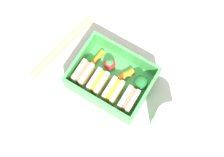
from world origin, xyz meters
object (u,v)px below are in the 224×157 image
at_px(carrot_stick_far_left, 96,59).
at_px(chopstick_pair, 62,46).
at_px(carrot_stick_left, 126,75).
at_px(sandwich_center_left, 113,91).
at_px(strawberry_far_left, 110,64).
at_px(broccoli_floret, 141,83).
at_px(sandwich_left, 129,100).
at_px(sandwich_center_right, 84,74).
at_px(sandwich_center, 98,83).
at_px(drinking_glass, 167,121).

height_order(carrot_stick_far_left, chopstick_pair, carrot_stick_far_left).
distance_m(carrot_stick_left, carrot_stick_far_left, 0.08).
distance_m(sandwich_center_left, strawberry_far_left, 0.07).
height_order(broccoli_floret, carrot_stick_left, broccoli_floret).
distance_m(sandwich_left, sandwich_center_left, 0.04).
height_order(carrot_stick_left, strawberry_far_left, strawberry_far_left).
distance_m(sandwich_left, carrot_stick_left, 0.06).
bearing_deg(broccoli_floret, strawberry_far_left, -4.02).
bearing_deg(sandwich_center_right, chopstick_pair, -23.96).
bearing_deg(broccoli_floret, sandwich_center_right, 21.79).
relative_size(sandwich_center_left, strawberry_far_left, 1.53).
relative_size(sandwich_center_left, chopstick_pair, 0.26).
bearing_deg(sandwich_center, sandwich_center_left, 180.00).
bearing_deg(strawberry_far_left, chopstick_pair, 5.89).
distance_m(sandwich_center, chopstick_pair, 0.14).
bearing_deg(sandwich_center, sandwich_left, 180.00).
height_order(sandwich_center_left, carrot_stick_far_left, sandwich_center_left).
xyz_separation_m(carrot_stick_left, chopstick_pair, (0.17, 0.01, -0.02)).
bearing_deg(sandwich_center_left, chopstick_pair, -13.51).
bearing_deg(strawberry_far_left, sandwich_center_right, 56.79).
bearing_deg(sandwich_center, carrot_stick_left, -127.86).
height_order(sandwich_center, carrot_stick_far_left, sandwich_center).
bearing_deg(drinking_glass, broccoli_floret, -28.06).
bearing_deg(sandwich_center_right, broccoli_floret, -158.21).
height_order(sandwich_left, carrot_stick_far_left, sandwich_left).
height_order(sandwich_center_right, carrot_stick_left, sandwich_center_right).
bearing_deg(chopstick_pair, sandwich_center_left, 166.49).
distance_m(sandwich_center_left, drinking_glass, 0.13).
xyz_separation_m(sandwich_center, chopstick_pair, (0.13, -0.04, -0.03)).
distance_m(broccoli_floret, carrot_stick_left, 0.04).
relative_size(carrot_stick_left, carrot_stick_far_left, 0.74).
relative_size(strawberry_far_left, carrot_stick_far_left, 0.65).
relative_size(broccoli_floret, strawberry_far_left, 1.28).
bearing_deg(sandwich_center, chopstick_pair, -17.32).
distance_m(sandwich_center_right, strawberry_far_left, 0.06).
bearing_deg(sandwich_center, broccoli_floret, -149.36).
bearing_deg(sandwich_center, drinking_glass, -179.98).
relative_size(sandwich_center_left, sandwich_center, 1.00).
height_order(sandwich_center, broccoli_floret, sandwich_center).
bearing_deg(carrot_stick_left, broccoli_floret, 173.61).
bearing_deg(carrot_stick_left, carrot_stick_far_left, 1.61).
distance_m(carrot_stick_left, strawberry_far_left, 0.04).
xyz_separation_m(sandwich_left, sandwich_center_right, (0.11, 0.00, 0.00)).
xyz_separation_m(broccoli_floret, chopstick_pair, (0.20, 0.01, -0.03)).
height_order(sandwich_left, drinking_glass, drinking_glass).
distance_m(sandwich_center_right, drinking_glass, 0.20).
height_order(sandwich_left, carrot_stick_left, sandwich_left).
xyz_separation_m(sandwich_center_left, sandwich_center_right, (0.08, 0.00, 0.00)).
relative_size(sandwich_center_right, broccoli_floret, 1.19).
bearing_deg(carrot_stick_far_left, sandwich_center, 127.58).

